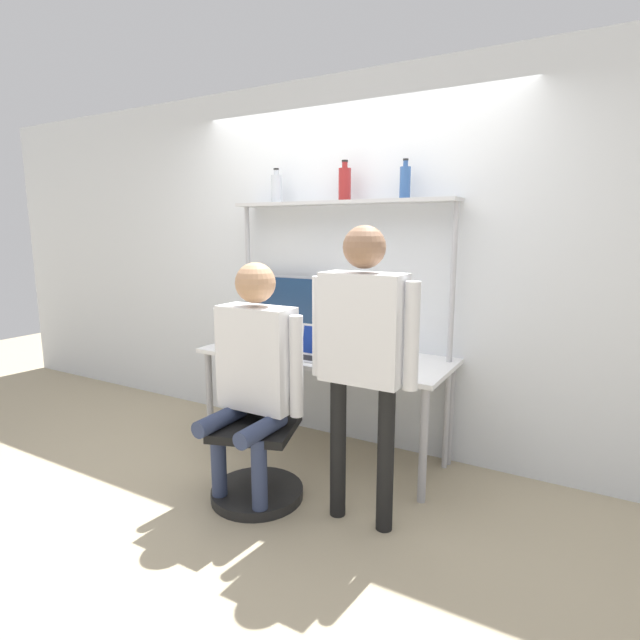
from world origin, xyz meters
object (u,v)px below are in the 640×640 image
object	(u,v)px
bottle_clear	(276,188)
person_standing	(363,339)
monitor	(286,304)
person_seated	(254,363)
office_chair	(259,451)
bottle_blue	(405,182)
laptop	(317,349)
bottle_red	(345,184)
cell_phone	(350,364)

from	to	relation	value
bottle_clear	person_standing	bearing A→B (deg)	-37.45
monitor	person_seated	world-z (taller)	person_seated
office_chair	bottle_blue	bearing A→B (deg)	58.99
laptop	bottle_blue	size ratio (longest dim) A/B	1.20
office_chair	person_seated	size ratio (longest dim) A/B	0.65
bottle_red	bottle_blue	size ratio (longest dim) A/B	1.08
office_chair	bottle_blue	distance (m)	1.95
bottle_red	person_standing	bearing A→B (deg)	-57.24
monitor	office_chair	world-z (taller)	monitor
bottle_red	bottle_clear	distance (m)	0.58
office_chair	bottle_clear	xyz separation A→B (m)	(-0.47, 0.92, 1.63)
cell_phone	bottle_red	distance (m)	1.27
person_standing	bottle_red	xyz separation A→B (m)	(-0.56, 0.87, 0.88)
monitor	cell_phone	size ratio (longest dim) A/B	4.34
person_seated	bottle_blue	size ratio (longest dim) A/B	5.62
person_standing	bottle_clear	distance (m)	1.68
person_standing	bottle_red	distance (m)	1.36
monitor	cell_phone	bearing A→B (deg)	-27.80
bottle_clear	office_chair	bearing A→B (deg)	-62.80
bottle_red	monitor	bearing A→B (deg)	-179.32
laptop	person_standing	xyz separation A→B (m)	(0.58, -0.52, 0.24)
cell_phone	bottle_clear	world-z (taller)	bottle_clear
office_chair	bottle_red	world-z (taller)	bottle_red
person_seated	cell_phone	bearing A→B (deg)	57.48
cell_phone	person_seated	distance (m)	0.66
laptop	bottle_clear	distance (m)	1.29
bottle_red	bottle_clear	world-z (taller)	bottle_red
person_standing	bottle_clear	size ratio (longest dim) A/B	6.48
person_standing	bottle_blue	world-z (taller)	bottle_blue
office_chair	bottle_red	size ratio (longest dim) A/B	3.38
laptop	person_seated	size ratio (longest dim) A/B	0.21
laptop	bottle_red	size ratio (longest dim) A/B	1.11
laptop	office_chair	bearing A→B (deg)	-98.96
laptop	person_standing	size ratio (longest dim) A/B	0.19
cell_phone	bottle_clear	size ratio (longest dim) A/B	0.59
monitor	laptop	size ratio (longest dim) A/B	2.14
bottle_blue	bottle_clear	distance (m)	1.02
monitor	person_standing	xyz separation A→B (m)	(1.06, -0.87, 0.00)
office_chair	bottle_red	distance (m)	1.88
monitor	person_seated	xyz separation A→B (m)	(0.40, -0.95, -0.19)
person_standing	monitor	bearing A→B (deg)	140.72
person_standing	bottle_clear	xyz separation A→B (m)	(-1.14, 0.87, 0.87)
cell_phone	bottle_clear	xyz separation A→B (m)	(-0.83, 0.40, 1.16)
laptop	cell_phone	bearing A→B (deg)	-10.30
cell_phone	person_seated	size ratio (longest dim) A/B	0.10
person_standing	bottle_red	size ratio (longest dim) A/B	5.96
office_chair	person_standing	distance (m)	1.01
person_seated	person_standing	xyz separation A→B (m)	(0.65, 0.08, 0.20)
person_seated	person_standing	distance (m)	0.69
bottle_red	cell_phone	bearing A→B (deg)	-57.51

